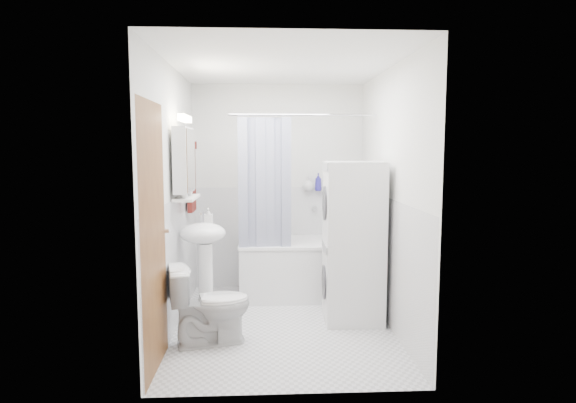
{
  "coord_description": "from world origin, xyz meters",
  "views": [
    {
      "loc": [
        -0.17,
        -4.39,
        1.65
      ],
      "look_at": [
        0.06,
        0.15,
        1.15
      ],
      "focal_mm": 30.0,
      "sensor_mm": 36.0,
      "label": 1
    }
  ],
  "objects_px": {
    "sink": "(204,248)",
    "toilet": "(210,305)",
    "bathtub": "(313,265)",
    "washer_dryer": "(353,242)"
  },
  "relations": [
    {
      "from": "bathtub",
      "to": "washer_dryer",
      "type": "distance_m",
      "value": 0.97
    },
    {
      "from": "washer_dryer",
      "to": "toilet",
      "type": "xyz_separation_m",
      "value": [
        -1.31,
        -0.5,
        -0.43
      ]
    },
    {
      "from": "sink",
      "to": "toilet",
      "type": "xyz_separation_m",
      "value": [
        0.12,
        -0.59,
        -0.37
      ]
    },
    {
      "from": "bathtub",
      "to": "washer_dryer",
      "type": "bearing_deg",
      "value": -69.94
    },
    {
      "from": "bathtub",
      "to": "sink",
      "type": "height_order",
      "value": "sink"
    },
    {
      "from": "bathtub",
      "to": "toilet",
      "type": "height_order",
      "value": "toilet"
    },
    {
      "from": "bathtub",
      "to": "sink",
      "type": "xyz_separation_m",
      "value": [
        -1.13,
        -0.73,
        0.36
      ]
    },
    {
      "from": "toilet",
      "to": "bathtub",
      "type": "bearing_deg",
      "value": -50.98
    },
    {
      "from": "sink",
      "to": "toilet",
      "type": "height_order",
      "value": "sink"
    },
    {
      "from": "washer_dryer",
      "to": "toilet",
      "type": "height_order",
      "value": "washer_dryer"
    }
  ]
}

